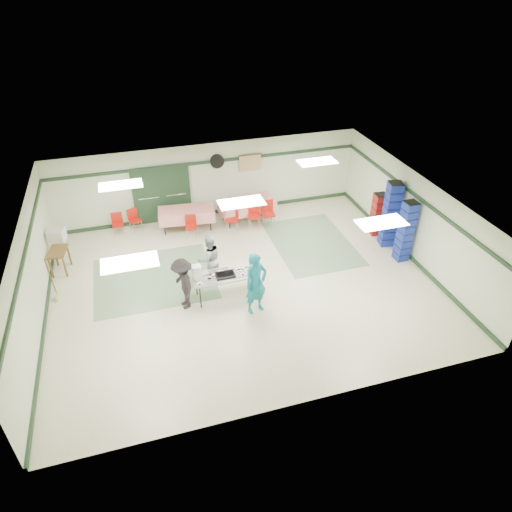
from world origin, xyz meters
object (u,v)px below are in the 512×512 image
object	(u,v)px
dining_table_a	(247,206)
volunteer_dark	(183,284)
serving_table	(225,276)
chair_b	(232,216)
chair_c	(268,210)
crate_stack_blue_a	(390,214)
chair_d	(191,224)
crate_stack_red	(378,214)
chair_a	(254,213)
office_printer	(57,235)
printer_table	(58,254)
broom	(51,278)
volunteer_teal	(256,284)
volunteer_grey	(209,259)
crate_stack_blue_b	(406,232)
chair_loose_b	(117,222)
chair_loose_a	(134,218)
dining_table_b	(186,214)

from	to	relation	value
dining_table_a	volunteer_dark	bearing A→B (deg)	-132.91
serving_table	chair_b	bearing A→B (deg)	72.59
chair_c	crate_stack_blue_a	xyz separation A→B (m)	(3.40, -2.35, 0.54)
chair_d	crate_stack_red	distance (m)	6.35
chair_a	chair_c	size ratio (longest dim) A/B	0.99
chair_c	crate_stack_red	size ratio (longest dim) A/B	0.62
volunteer_dark	office_printer	size ratio (longest dim) A/B	3.25
printer_table	office_printer	size ratio (longest dim) A/B	1.79
chair_b	volunteer_dark	bearing A→B (deg)	-103.36
chair_c	broom	size ratio (longest dim) A/B	0.67
chair_c	printer_table	bearing A→B (deg)	-168.43
volunteer_teal	dining_table_a	world-z (taller)	volunteer_teal
volunteer_grey	chair_a	size ratio (longest dim) A/B	1.70
serving_table	dining_table_a	distance (m)	4.47
crate_stack_blue_a	crate_stack_blue_b	bearing A→B (deg)	-90.00
chair_d	printer_table	world-z (taller)	chair_d
serving_table	broom	world-z (taller)	broom
volunteer_dark	crate_stack_blue_a	distance (m)	7.08
volunteer_grey	chair_c	size ratio (longest dim) A/B	1.69
office_printer	volunteer_grey	bearing A→B (deg)	-15.21
volunteer_dark	crate_stack_blue_b	size ratio (longest dim) A/B	0.76
volunteer_dark	chair_c	size ratio (longest dim) A/B	1.65
chair_a	chair_b	bearing A→B (deg)	-170.82
chair_loose_b	broom	xyz separation A→B (m)	(-1.86, -3.11, 0.23)
chair_c	crate_stack_blue_b	world-z (taller)	crate_stack_blue_b
volunteer_teal	volunteer_grey	world-z (taller)	volunteer_teal
volunteer_teal	volunteer_dark	distance (m)	1.97
chair_d	crate_stack_red	size ratio (longest dim) A/B	0.53
office_printer	crate_stack_blue_a	bearing A→B (deg)	2.74
crate_stack_red	office_printer	size ratio (longest dim) A/B	3.19
chair_d	chair_loose_b	world-z (taller)	chair_loose_b
chair_a	printer_table	size ratio (longest dim) A/B	1.10
chair_b	crate_stack_blue_a	size ratio (longest dim) A/B	0.42
chair_loose_a	crate_stack_blue_b	size ratio (longest dim) A/B	0.40
chair_loose_a	dining_table_a	bearing A→B (deg)	-28.09
volunteer_teal	chair_c	distance (m)	4.69
chair_b	office_printer	world-z (taller)	office_printer
crate_stack_blue_b	dining_table_b	bearing A→B (deg)	148.14
volunteer_grey	broom	distance (m)	4.37
serving_table	volunteer_grey	size ratio (longest dim) A/B	1.16
chair_d	chair_loose_b	distance (m)	2.53
chair_loose_b	printer_table	xyz separation A→B (m)	(-1.78, -1.75, 0.13)
dining_table_b	chair_c	size ratio (longest dim) A/B	2.12
chair_a	crate_stack_red	bearing A→B (deg)	-13.75
chair_d	chair_loose_b	xyz separation A→B (m)	(-2.38, 0.85, 0.00)
broom	chair_b	bearing A→B (deg)	33.21
crate_stack_blue_a	crate_stack_red	xyz separation A→B (m)	(0.00, 0.71, -0.36)
crate_stack_red	crate_stack_blue_b	size ratio (longest dim) A/B	0.74
volunteer_teal	dining_table_a	bearing A→B (deg)	59.22
volunteer_grey	printer_table	world-z (taller)	volunteer_grey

